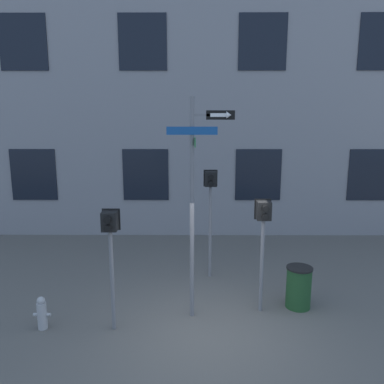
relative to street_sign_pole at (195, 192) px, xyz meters
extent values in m
plane|color=#595651|center=(0.26, -0.66, -2.72)|extent=(60.00, 60.00, 0.00)
cube|color=gray|center=(0.26, 6.04, 3.98)|extent=(24.00, 0.60, 13.41)
cube|color=black|center=(-5.74, 5.72, -0.49)|extent=(1.62, 0.03, 1.83)
cube|color=black|center=(-1.74, 5.72, -0.49)|extent=(1.62, 0.03, 1.83)
cube|color=black|center=(2.26, 5.72, -0.49)|extent=(1.62, 0.03, 1.83)
cube|color=black|center=(6.26, 5.72, -0.49)|extent=(1.62, 0.03, 1.83)
cube|color=black|center=(-5.74, 5.72, 3.98)|extent=(1.62, 0.03, 1.83)
cube|color=black|center=(-1.74, 5.72, 3.98)|extent=(1.62, 0.03, 1.83)
cube|color=black|center=(2.26, 5.72, 3.98)|extent=(1.62, 0.03, 1.83)
cube|color=black|center=(6.26, 5.72, 3.98)|extent=(1.62, 0.03, 1.83)
cylinder|color=slate|center=(-0.06, 0.01, -0.42)|extent=(0.09, 0.09, 4.61)
cube|color=slate|center=(0.21, 0.01, 1.53)|extent=(0.56, 0.05, 0.05)
cube|color=#14478C|center=(-0.06, -0.05, 1.23)|extent=(1.00, 0.02, 0.16)
cube|color=#196B2D|center=(0.00, 0.01, 1.01)|extent=(0.02, 1.05, 0.15)
cube|color=black|center=(0.49, -0.01, 1.53)|extent=(0.56, 0.02, 0.18)
cube|color=white|center=(0.45, -0.02, 1.53)|extent=(0.32, 0.01, 0.07)
cone|color=white|center=(0.65, -0.02, 1.53)|extent=(0.10, 0.14, 0.14)
cylinder|color=slate|center=(-1.64, -0.53, -1.69)|extent=(0.08, 0.08, 2.07)
cube|color=black|center=(-1.64, -0.53, -0.47)|extent=(0.29, 0.26, 0.37)
cube|color=black|center=(-1.64, -0.39, -0.47)|extent=(0.35, 0.02, 0.43)
cylinder|color=black|center=(-1.64, -0.72, -0.38)|extent=(0.13, 0.12, 0.13)
cylinder|color=black|center=(-1.64, -0.72, -0.55)|extent=(0.13, 0.12, 0.13)
cylinder|color=#EA4C14|center=(-1.64, -0.66, -0.38)|extent=(0.10, 0.01, 0.10)
cylinder|color=slate|center=(1.45, 0.22, -1.68)|extent=(0.08, 0.08, 2.09)
cube|color=black|center=(1.45, 0.22, -0.44)|extent=(0.29, 0.26, 0.39)
cube|color=black|center=(1.45, 0.36, -0.44)|extent=(0.35, 0.02, 0.45)
cylinder|color=black|center=(1.45, 0.03, -0.35)|extent=(0.14, 0.12, 0.14)
cylinder|color=black|center=(1.45, 0.03, -0.53)|extent=(0.14, 0.12, 0.14)
cylinder|color=silver|center=(1.45, 0.09, -0.35)|extent=(0.11, 0.01, 0.11)
cylinder|color=slate|center=(0.41, 2.07, -1.48)|extent=(0.08, 0.08, 2.48)
cube|color=black|center=(0.41, 2.07, -0.05)|extent=(0.30, 0.26, 0.38)
cube|color=black|center=(0.41, 2.21, -0.05)|extent=(0.36, 0.02, 0.44)
cylinder|color=black|center=(0.41, 1.88, 0.03)|extent=(0.13, 0.12, 0.13)
cylinder|color=black|center=(0.41, 1.88, -0.14)|extent=(0.13, 0.12, 0.13)
cylinder|color=orange|center=(0.41, 1.93, 0.03)|extent=(0.11, 0.01, 0.11)
cylinder|color=#A5A5A8|center=(-3.09, -0.53, -2.44)|extent=(0.19, 0.19, 0.56)
sphere|color=#A5A5A8|center=(-3.09, -0.53, -2.11)|extent=(0.16, 0.16, 0.16)
cylinder|color=#A5A5A8|center=(-3.22, -0.53, -2.41)|extent=(0.08, 0.07, 0.07)
cylinder|color=#A5A5A8|center=(-2.95, -0.53, -2.41)|extent=(0.08, 0.07, 0.07)
cylinder|color=#1E4723|center=(2.32, 0.40, -2.27)|extent=(0.55, 0.55, 0.91)
cylinder|color=black|center=(2.32, 0.40, -1.79)|extent=(0.58, 0.58, 0.04)
camera|label=1|loc=(-0.02, -7.43, 1.44)|focal=35.00mm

